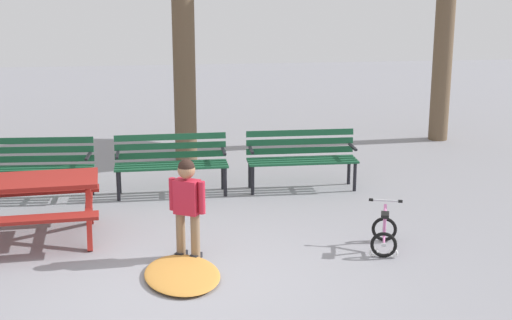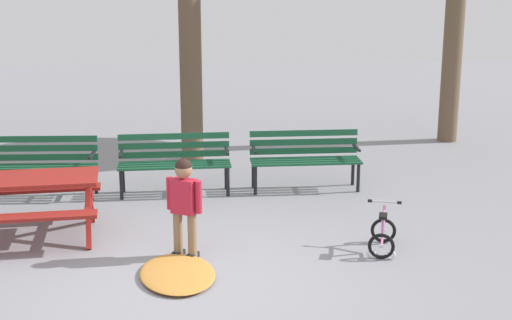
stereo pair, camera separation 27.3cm
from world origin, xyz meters
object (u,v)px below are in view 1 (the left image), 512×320
at_px(picnic_table, 20,194).
at_px(child_standing, 187,200).
at_px(park_bench_right, 301,154).
at_px(kids_bicycle, 384,233).
at_px(park_bench_far_left, 35,163).
at_px(park_bench_left, 171,159).

height_order(picnic_table, child_standing, child_standing).
height_order(park_bench_right, kids_bicycle, park_bench_right).
bearing_deg(park_bench_right, park_bench_far_left, -179.62).
distance_m(park_bench_far_left, child_standing, 3.24).
xyz_separation_m(park_bench_far_left, park_bench_right, (3.80, 0.03, 0.00)).
distance_m(child_standing, kids_bicycle, 2.31).
height_order(park_bench_far_left, kids_bicycle, park_bench_far_left).
relative_size(park_bench_left, child_standing, 1.40).
distance_m(park_bench_left, child_standing, 2.51).
bearing_deg(kids_bicycle, park_bench_far_left, 149.46).
xyz_separation_m(picnic_table, kids_bicycle, (4.18, -0.79, -0.39)).
bearing_deg(child_standing, park_bench_far_left, 129.02).
relative_size(park_bench_far_left, kids_bicycle, 2.60).
height_order(park_bench_far_left, child_standing, child_standing).
height_order(picnic_table, park_bench_right, park_bench_right).
relative_size(child_standing, kids_bicycle, 1.84).
xyz_separation_m(picnic_table, park_bench_right, (3.69, 1.76, -0.08)).
xyz_separation_m(child_standing, kids_bicycle, (2.25, -0.02, -0.48)).
bearing_deg(park_bench_left, child_standing, -86.77).
xyz_separation_m(park_bench_far_left, kids_bicycle, (4.29, -2.53, -0.31)).
height_order(picnic_table, park_bench_far_left, park_bench_far_left).
relative_size(picnic_table, park_bench_left, 1.18).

